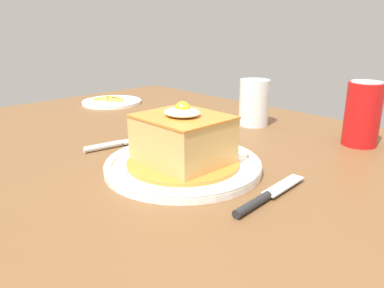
{
  "coord_description": "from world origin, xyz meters",
  "views": [
    {
      "loc": [
        0.48,
        -0.45,
        0.98
      ],
      "look_at": [
        0.05,
        -0.03,
        0.79
      ],
      "focal_mm": 35.77,
      "sensor_mm": 36.0,
      "label": 1
    }
  ],
  "objects_px": {
    "main_plate": "(183,165)",
    "soda_can": "(363,114)",
    "drinking_glass": "(254,106)",
    "side_plate_fries": "(112,102)",
    "fork": "(113,144)",
    "knife": "(263,198)"
  },
  "relations": [
    {
      "from": "main_plate",
      "to": "knife",
      "type": "bearing_deg",
      "value": -0.91
    },
    {
      "from": "knife",
      "to": "drinking_glass",
      "type": "xyz_separation_m",
      "value": [
        -0.25,
        0.31,
        0.04
      ]
    },
    {
      "from": "soda_can",
      "to": "drinking_glass",
      "type": "xyz_separation_m",
      "value": [
        -0.24,
        -0.03,
        -0.02
      ]
    },
    {
      "from": "fork",
      "to": "soda_can",
      "type": "xyz_separation_m",
      "value": [
        0.32,
        0.36,
        0.06
      ]
    },
    {
      "from": "fork",
      "to": "knife",
      "type": "bearing_deg",
      "value": 2.57
    },
    {
      "from": "fork",
      "to": "knife",
      "type": "xyz_separation_m",
      "value": [
        0.34,
        0.02,
        0.0
      ]
    },
    {
      "from": "side_plate_fries",
      "to": "drinking_glass",
      "type": "bearing_deg",
      "value": 13.86
    },
    {
      "from": "knife",
      "to": "side_plate_fries",
      "type": "height_order",
      "value": "side_plate_fries"
    },
    {
      "from": "drinking_glass",
      "to": "side_plate_fries",
      "type": "height_order",
      "value": "drinking_glass"
    },
    {
      "from": "drinking_glass",
      "to": "side_plate_fries",
      "type": "xyz_separation_m",
      "value": [
        -0.43,
        -0.11,
        -0.04
      ]
    },
    {
      "from": "main_plate",
      "to": "fork",
      "type": "xyz_separation_m",
      "value": [
        -0.18,
        -0.02,
        -0.0
      ]
    },
    {
      "from": "soda_can",
      "to": "drinking_glass",
      "type": "bearing_deg",
      "value": -172.82
    },
    {
      "from": "side_plate_fries",
      "to": "fork",
      "type": "bearing_deg",
      "value": -32.14
    },
    {
      "from": "fork",
      "to": "side_plate_fries",
      "type": "xyz_separation_m",
      "value": [
        -0.35,
        0.22,
        -0.0
      ]
    },
    {
      "from": "drinking_glass",
      "to": "fork",
      "type": "bearing_deg",
      "value": -104.33
    },
    {
      "from": "drinking_glass",
      "to": "soda_can",
      "type": "bearing_deg",
      "value": 7.18
    },
    {
      "from": "fork",
      "to": "soda_can",
      "type": "height_order",
      "value": "soda_can"
    },
    {
      "from": "main_plate",
      "to": "soda_can",
      "type": "xyz_separation_m",
      "value": [
        0.14,
        0.34,
        0.05
      ]
    },
    {
      "from": "fork",
      "to": "side_plate_fries",
      "type": "bearing_deg",
      "value": 147.86
    },
    {
      "from": "main_plate",
      "to": "side_plate_fries",
      "type": "xyz_separation_m",
      "value": [
        -0.53,
        0.2,
        -0.0
      ]
    },
    {
      "from": "fork",
      "to": "soda_can",
      "type": "distance_m",
      "value": 0.48
    },
    {
      "from": "fork",
      "to": "drinking_glass",
      "type": "distance_m",
      "value": 0.34
    }
  ]
}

